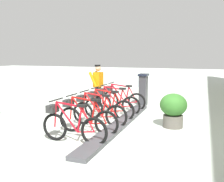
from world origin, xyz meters
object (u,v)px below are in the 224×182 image
Objects in this scene: bike_docked_4 at (85,117)px; bike_docked_5 at (71,125)px; bike_docked_3 at (97,111)px; planter_bush at (173,109)px; bike_docked_2 at (106,106)px; bike_docked_1 at (114,102)px; worker_near_rack at (98,85)px; payment_kiosk at (143,89)px; bike_docked_0 at (121,98)px.

bike_docked_4 is 1.00× the size of bike_docked_5.
planter_bush is at bearing -163.64° from bike_docked_3.
bike_docked_4 is at bearing 90.00° from bike_docked_2.
bike_docked_4 is at bearing 90.00° from bike_docked_1.
worker_near_rack is 3.51m from planter_bush.
payment_kiosk is 0.77× the size of worker_near_rack.
payment_kiosk is 3.18m from planter_bush.
bike_docked_3 is at bearing 16.36° from planter_bush.
bike_docked_1 is 1.33m from worker_near_rack.
bike_docked_3 is 1.00× the size of bike_docked_4.
bike_docked_1 is at bearing -90.00° from bike_docked_2.
bike_docked_4 is 2.50m from planter_bush.
worker_near_rack is (0.95, -3.08, 0.48)m from bike_docked_4.
bike_docked_3 reaches higher than planter_bush.
planter_bush is at bearing -134.40° from bike_docked_5.
payment_kiosk reaches higher than bike_docked_0.
bike_docked_5 is 2.99m from planter_bush.
worker_near_rack is (1.52, 1.08, 0.24)m from payment_kiosk.
worker_near_rack is at bearing 35.34° from payment_kiosk.
bike_docked_2 reaches higher than planter_bush.
bike_docked_2 is at bearing 121.40° from worker_near_rack.
worker_near_rack is (0.95, -0.04, 0.48)m from bike_docked_0.
payment_kiosk is 0.74× the size of bike_docked_1.
payment_kiosk reaches higher than bike_docked_4.
bike_docked_1 is 3.04m from bike_docked_5.
bike_docked_2 and bike_docked_5 have the same top height.
payment_kiosk is 1.32× the size of planter_bush.
worker_near_rack is at bearing -72.82° from bike_docked_4.
worker_near_rack is (0.95, -3.84, 0.48)m from bike_docked_5.
bike_docked_5 is at bearing 103.93° from worker_near_rack.
worker_near_rack reaches higher than planter_bush.
bike_docked_5 is at bearing 90.00° from bike_docked_1.
bike_docked_1 is 2.28m from planter_bush.
bike_docked_5 is 1.77× the size of planter_bush.
bike_docked_1 is at bearing 73.11° from payment_kiosk.
payment_kiosk is at bearing -61.45° from planter_bush.
worker_near_rack reaches higher than payment_kiosk.
bike_docked_4 is at bearing 33.32° from planter_bush.
bike_docked_3 is at bearing 90.00° from bike_docked_0.
bike_docked_3 is 1.00× the size of bike_docked_5.
bike_docked_0 and bike_docked_1 have the same top height.
bike_docked_2 is at bearing -90.00° from bike_docked_3.
bike_docked_4 is 1.04× the size of worker_near_rack.
bike_docked_3 and bike_docked_5 have the same top height.
bike_docked_4 is 3.26m from worker_near_rack.
bike_docked_3 is 2.18m from planter_bush.
bike_docked_1 is at bearing -90.00° from bike_docked_3.
bike_docked_1 and bike_docked_2 have the same top height.
bike_docked_4 is (0.00, 3.04, 0.00)m from bike_docked_0.
bike_docked_2 is 1.00× the size of bike_docked_4.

